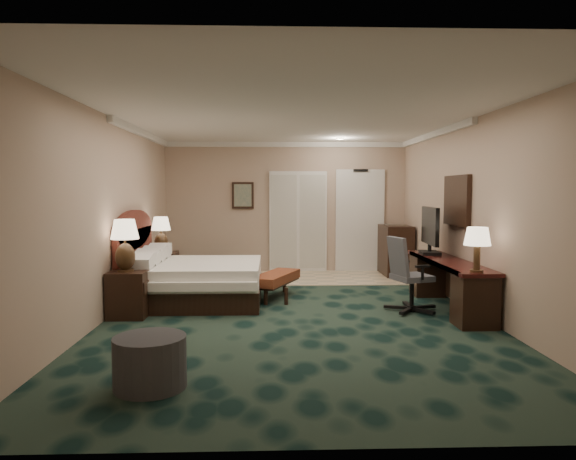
{
  "coord_description": "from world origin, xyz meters",
  "views": [
    {
      "loc": [
        -0.32,
        -6.98,
        1.69
      ],
      "look_at": [
        -0.07,
        0.6,
        1.11
      ],
      "focal_mm": 32.0,
      "sensor_mm": 36.0,
      "label": 1
    }
  ],
  "objects_px": {
    "bed": "(197,282)",
    "minibar": "(395,250)",
    "lamp_near": "(125,245)",
    "desk": "(448,285)",
    "nightstand_near": "(129,294)",
    "bed_bench": "(276,286)",
    "tv": "(430,231)",
    "lamp_far": "(161,235)",
    "ottoman": "(150,362)",
    "desk_chair": "(412,274)",
    "nightstand_far": "(163,269)"
  },
  "relations": [
    {
      "from": "bed",
      "to": "minibar",
      "type": "distance_m",
      "value": 4.36
    },
    {
      "from": "lamp_near",
      "to": "desk",
      "type": "relative_size",
      "value": 0.29
    },
    {
      "from": "nightstand_near",
      "to": "desk",
      "type": "relative_size",
      "value": 0.26
    },
    {
      "from": "lamp_near",
      "to": "bed_bench",
      "type": "relative_size",
      "value": 0.6
    },
    {
      "from": "tv",
      "to": "lamp_far",
      "type": "bearing_deg",
      "value": 169.96
    },
    {
      "from": "nightstand_near",
      "to": "desk",
      "type": "bearing_deg",
      "value": 3.71
    },
    {
      "from": "ottoman",
      "to": "desk_chair",
      "type": "distance_m",
      "value": 4.06
    },
    {
      "from": "bed",
      "to": "nightstand_near",
      "type": "height_order",
      "value": "nightstand_near"
    },
    {
      "from": "bed_bench",
      "to": "lamp_far",
      "type": "bearing_deg",
      "value": 176.48
    },
    {
      "from": "nightstand_far",
      "to": "nightstand_near",
      "type": "bearing_deg",
      "value": -89.89
    },
    {
      "from": "bed_bench",
      "to": "desk_chair",
      "type": "height_order",
      "value": "desk_chair"
    },
    {
      "from": "lamp_near",
      "to": "ottoman",
      "type": "relative_size",
      "value": 1.11
    },
    {
      "from": "ottoman",
      "to": "nightstand_near",
      "type": "bearing_deg",
      "value": 108.78
    },
    {
      "from": "nightstand_far",
      "to": "tv",
      "type": "height_order",
      "value": "tv"
    },
    {
      "from": "desk_chair",
      "to": "bed_bench",
      "type": "bearing_deg",
      "value": 135.25
    },
    {
      "from": "ottoman",
      "to": "minibar",
      "type": "height_order",
      "value": "minibar"
    },
    {
      "from": "bed",
      "to": "lamp_near",
      "type": "relative_size",
      "value": 2.76
    },
    {
      "from": "bed",
      "to": "ottoman",
      "type": "height_order",
      "value": "bed"
    },
    {
      "from": "lamp_far",
      "to": "bed_bench",
      "type": "xyz_separation_m",
      "value": [
        2.0,
        -1.01,
        -0.73
      ]
    },
    {
      "from": "nightstand_far",
      "to": "bed_bench",
      "type": "xyz_separation_m",
      "value": [
        1.99,
        -1.04,
        -0.11
      ]
    },
    {
      "from": "nightstand_near",
      "to": "tv",
      "type": "relative_size",
      "value": 0.65
    },
    {
      "from": "nightstand_near",
      "to": "desk_chair",
      "type": "height_order",
      "value": "desk_chair"
    },
    {
      "from": "bed",
      "to": "tv",
      "type": "bearing_deg",
      "value": 1.75
    },
    {
      "from": "lamp_near",
      "to": "nightstand_near",
      "type": "bearing_deg",
      "value": 60.89
    },
    {
      "from": "lamp_near",
      "to": "tv",
      "type": "distance_m",
      "value": 4.54
    },
    {
      "from": "nightstand_near",
      "to": "tv",
      "type": "distance_m",
      "value": 4.56
    },
    {
      "from": "nightstand_near",
      "to": "tv",
      "type": "bearing_deg",
      "value": 12.65
    },
    {
      "from": "lamp_far",
      "to": "desk",
      "type": "height_order",
      "value": "lamp_far"
    },
    {
      "from": "lamp_near",
      "to": "desk_chair",
      "type": "relative_size",
      "value": 0.66
    },
    {
      "from": "ottoman",
      "to": "minibar",
      "type": "distance_m",
      "value": 6.83
    },
    {
      "from": "nightstand_far",
      "to": "lamp_far",
      "type": "distance_m",
      "value": 0.62
    },
    {
      "from": "lamp_far",
      "to": "bed_bench",
      "type": "distance_m",
      "value": 2.35
    },
    {
      "from": "bed",
      "to": "desk",
      "type": "bearing_deg",
      "value": -9.11
    },
    {
      "from": "lamp_near",
      "to": "ottoman",
      "type": "bearing_deg",
      "value": -70.26
    },
    {
      "from": "lamp_near",
      "to": "minibar",
      "type": "xyz_separation_m",
      "value": [
        4.45,
        3.33,
        -0.47
      ]
    },
    {
      "from": "minibar",
      "to": "bed_bench",
      "type": "bearing_deg",
      "value": -138.41
    },
    {
      "from": "minibar",
      "to": "nightstand_far",
      "type": "bearing_deg",
      "value": -165.72
    },
    {
      "from": "nightstand_far",
      "to": "minibar",
      "type": "xyz_separation_m",
      "value": [
        4.42,
        1.13,
        0.19
      ]
    },
    {
      "from": "nightstand_near",
      "to": "nightstand_far",
      "type": "distance_m",
      "value": 2.16
    },
    {
      "from": "ottoman",
      "to": "desk",
      "type": "height_order",
      "value": "desk"
    },
    {
      "from": "nightstand_far",
      "to": "tv",
      "type": "distance_m",
      "value": 4.61
    },
    {
      "from": "bed_bench",
      "to": "desk_chair",
      "type": "distance_m",
      "value": 2.16
    },
    {
      "from": "nightstand_near",
      "to": "bed_bench",
      "type": "bearing_deg",
      "value": 29.48
    },
    {
      "from": "nightstand_near",
      "to": "nightstand_far",
      "type": "xyz_separation_m",
      "value": [
        -0.0,
        2.16,
        -0.01
      ]
    },
    {
      "from": "lamp_far",
      "to": "desk",
      "type": "bearing_deg",
      "value": -22.42
    },
    {
      "from": "lamp_far",
      "to": "tv",
      "type": "distance_m",
      "value": 4.55
    },
    {
      "from": "ottoman",
      "to": "desk",
      "type": "distance_m",
      "value": 4.57
    },
    {
      "from": "desk_chair",
      "to": "minibar",
      "type": "height_order",
      "value": "desk_chair"
    },
    {
      "from": "minibar",
      "to": "desk_chair",
      "type": "bearing_deg",
      "value": -99.63
    },
    {
      "from": "nightstand_far",
      "to": "desk",
      "type": "bearing_deg",
      "value": -22.76
    }
  ]
}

